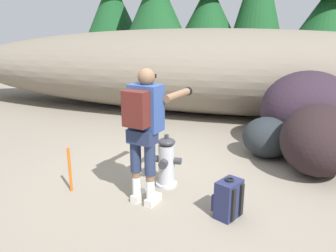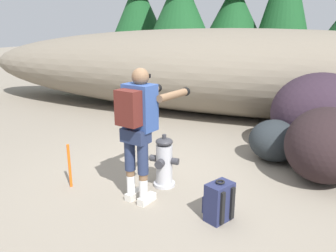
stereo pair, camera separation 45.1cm
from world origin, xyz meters
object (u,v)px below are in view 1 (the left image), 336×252
at_px(boulder_mid, 319,140).
at_px(boulder_large, 308,110).
at_px(survey_stake, 70,170).
at_px(spare_backpack, 228,199).
at_px(utility_worker, 146,120).
at_px(fire_hydrant, 166,163).
at_px(boulder_small, 268,137).

bearing_deg(boulder_mid, boulder_large, 93.13).
bearing_deg(survey_stake, boulder_large, 40.74).
bearing_deg(spare_backpack, boulder_mid, -98.39).
xyz_separation_m(utility_worker, boulder_large, (2.05, 2.63, -0.35)).
bearing_deg(utility_worker, spare_backpack, -81.86).
bearing_deg(spare_backpack, boulder_large, -84.15).
relative_size(fire_hydrant, boulder_mid, 0.53).
relative_size(spare_backpack, boulder_large, 0.29).
height_order(utility_worker, boulder_mid, utility_worker).
bearing_deg(boulder_mid, utility_worker, -145.02).
height_order(fire_hydrant, boulder_mid, boulder_mid).
bearing_deg(fire_hydrant, survey_stake, -156.64).
relative_size(fire_hydrant, utility_worker, 0.44).
bearing_deg(survey_stake, spare_backpack, -1.75).
distance_m(boulder_mid, survey_stake, 3.50).
height_order(spare_backpack, survey_stake, survey_stake).
bearing_deg(utility_worker, boulder_mid, -41.50).
distance_m(fire_hydrant, boulder_large, 2.92).
height_order(boulder_mid, boulder_small, boulder_mid).
bearing_deg(boulder_large, boulder_small, -134.00).
distance_m(fire_hydrant, boulder_small, 1.98).
distance_m(spare_backpack, boulder_small, 2.10).
bearing_deg(spare_backpack, survey_stake, 25.26).
xyz_separation_m(fire_hydrant, spare_backpack, (0.88, -0.56, -0.12)).
bearing_deg(boulder_small, utility_worker, -125.62).
height_order(utility_worker, boulder_small, utility_worker).
bearing_deg(boulder_small, fire_hydrant, -130.82).
xyz_separation_m(fire_hydrant, utility_worker, (-0.11, -0.47, 0.70)).
xyz_separation_m(fire_hydrant, boulder_large, (1.93, 2.16, 0.35)).
xyz_separation_m(spare_backpack, survey_stake, (-2.03, 0.06, 0.08)).
xyz_separation_m(fire_hydrant, boulder_small, (1.29, 1.50, 0.00)).
xyz_separation_m(boulder_mid, survey_stake, (-3.15, -1.51, -0.21)).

